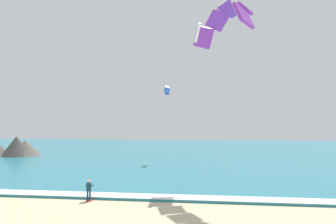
{
  "coord_description": "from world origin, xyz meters",
  "views": [
    {
      "loc": [
        9.25,
        -14.36,
        5.84
      ],
      "look_at": [
        4.26,
        17.69,
        7.07
      ],
      "focal_mm": 39.35,
      "sensor_mm": 36.0,
      "label": 1
    }
  ],
  "objects_px": {
    "kite_primary": "(225,18)",
    "surfboard": "(89,201)",
    "kite_distant": "(167,89)",
    "kitesurfer": "(89,189)"
  },
  "relations": [
    {
      "from": "kite_primary",
      "to": "surfboard",
      "type": "bearing_deg",
      "value": -152.5
    },
    {
      "from": "surfboard",
      "to": "kite_distant",
      "type": "distance_m",
      "value": 31.37
    },
    {
      "from": "kite_distant",
      "to": "kite_primary",
      "type": "bearing_deg",
      "value": -69.23
    },
    {
      "from": "kite_distant",
      "to": "kitesurfer",
      "type": "bearing_deg",
      "value": -93.06
    },
    {
      "from": "kite_distant",
      "to": "surfboard",
      "type": "bearing_deg",
      "value": -93.06
    },
    {
      "from": "surfboard",
      "to": "kitesurfer",
      "type": "xyz_separation_m",
      "value": [
        0.0,
        0.02,
        0.91
      ]
    },
    {
      "from": "surfboard",
      "to": "kitesurfer",
      "type": "bearing_deg",
      "value": 87.03
    },
    {
      "from": "kitesurfer",
      "to": "kite_distant",
      "type": "height_order",
      "value": "kite_distant"
    },
    {
      "from": "kitesurfer",
      "to": "kite_primary",
      "type": "bearing_deg",
      "value": 27.43
    },
    {
      "from": "surfboard",
      "to": "kite_distant",
      "type": "bearing_deg",
      "value": 86.94
    }
  ]
}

